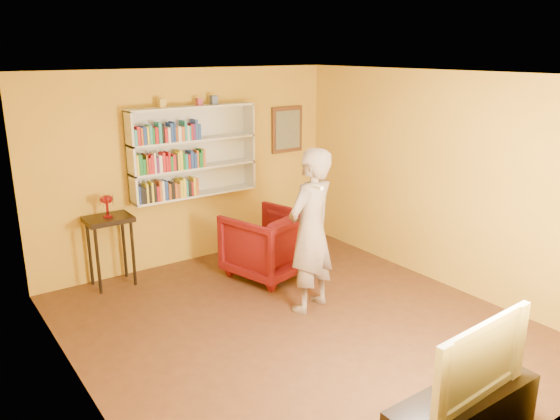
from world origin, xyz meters
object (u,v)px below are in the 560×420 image
at_px(console_table, 109,229).
at_px(tv_cabinet, 462,420).
at_px(ruby_lustre, 107,201).
at_px(television, 469,356).
at_px(person, 311,231).
at_px(bookshelf, 192,151).
at_px(armchair, 267,244).

relative_size(console_table, tv_cabinet, 0.68).
height_order(ruby_lustre, television, ruby_lustre).
bearing_deg(person, console_table, -66.05).
bearing_deg(ruby_lustre, tv_cabinet, -75.79).
height_order(bookshelf, tv_cabinet, bookshelf).
height_order(tv_cabinet, television, television).
height_order(bookshelf, person, bookshelf).
relative_size(tv_cabinet, television, 1.24).
height_order(armchair, person, person).
relative_size(armchair, tv_cabinet, 0.72).
height_order(ruby_lustre, armchair, ruby_lustre).
xyz_separation_m(armchair, tv_cabinet, (-0.67, -3.63, -0.20)).
bearing_deg(armchair, television, 64.81).
distance_m(ruby_lustre, television, 4.65).
relative_size(ruby_lustre, armchair, 0.29).
bearing_deg(tv_cabinet, armchair, 79.51).
relative_size(bookshelf, person, 0.94).
height_order(bookshelf, ruby_lustre, bookshelf).
distance_m(console_table, ruby_lustre, 0.36).
xyz_separation_m(person, television, (-0.52, -2.52, -0.16)).
distance_m(person, tv_cabinet, 2.67).
distance_m(bookshelf, ruby_lustre, 1.37).
height_order(person, television, person).
bearing_deg(tv_cabinet, television, 0.00).
relative_size(ruby_lustre, television, 0.26).
xyz_separation_m(person, tv_cabinet, (-0.52, -2.52, -0.71)).
bearing_deg(ruby_lustre, person, -50.02).
bearing_deg(console_table, ruby_lustre, 0.00).
height_order(ruby_lustre, tv_cabinet, ruby_lustre).
relative_size(console_table, ruby_lustre, 3.29).
height_order(console_table, person, person).
height_order(ruby_lustre, person, person).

